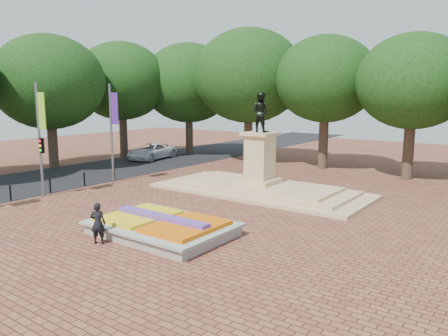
% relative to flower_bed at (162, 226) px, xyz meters
% --- Properties ---
extents(ground, '(90.00, 90.00, 0.00)m').
position_rel_flower_bed_xyz_m(ground, '(-1.03, 2.00, -0.38)').
color(ground, brown).
rests_on(ground, ground).
extents(asphalt_street, '(9.00, 90.00, 0.02)m').
position_rel_flower_bed_xyz_m(asphalt_street, '(-16.03, 7.00, -0.37)').
color(asphalt_street, black).
rests_on(asphalt_street, ground).
extents(flower_bed, '(6.30, 4.30, 0.91)m').
position_rel_flower_bed_xyz_m(flower_bed, '(0.00, 0.00, 0.00)').
color(flower_bed, gray).
rests_on(flower_bed, ground).
extents(monument, '(14.00, 6.00, 6.40)m').
position_rel_flower_bed_xyz_m(monument, '(-1.03, 10.00, 0.50)').
color(monument, tan).
rests_on(monument, ground).
extents(tree_row_back, '(44.80, 8.80, 10.43)m').
position_rel_flower_bed_xyz_m(tree_row_back, '(1.31, 20.00, 6.29)').
color(tree_row_back, '#3D2E21').
rests_on(tree_row_back, ground).
extents(tree_row_street, '(8.40, 25.40, 9.98)m').
position_rel_flower_bed_xyz_m(tree_row_street, '(-20.53, 6.67, 6.01)').
color(tree_row_street, '#3D2E21').
rests_on(tree_row_street, ground).
extents(banner_poles, '(0.88, 11.17, 7.00)m').
position_rel_flower_bed_xyz_m(banner_poles, '(-11.10, 0.69, 3.50)').
color(banner_poles, slate).
rests_on(banner_poles, ground).
extents(bollard_row, '(0.12, 13.12, 0.98)m').
position_rel_flower_bed_xyz_m(bollard_row, '(-11.73, 0.50, 0.15)').
color(bollard_row, black).
rests_on(bollard_row, ground).
extents(van, '(3.27, 5.82, 1.54)m').
position_rel_flower_bed_xyz_m(van, '(-17.26, 16.21, 0.39)').
color(van, silver).
rests_on(van, ground).
extents(pedestrian, '(0.78, 0.70, 1.79)m').
position_rel_flower_bed_xyz_m(pedestrian, '(-1.32, -2.49, 0.52)').
color(pedestrian, black).
rests_on(pedestrian, ground).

